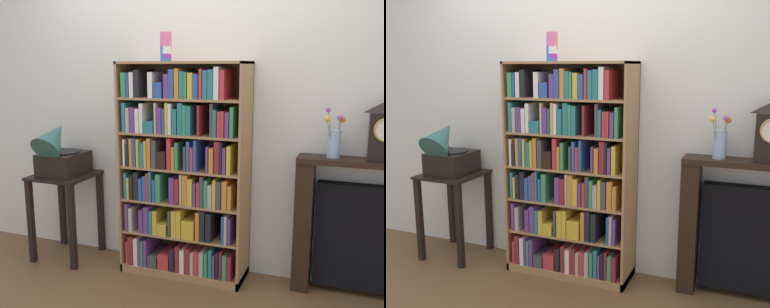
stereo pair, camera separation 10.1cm
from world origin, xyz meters
The scene contains 7 objects.
ground_plane centered at (0.00, 0.00, -0.01)m, with size 8.23×6.40×0.02m, color brown.
wall_back centered at (0.19, 0.31, 1.30)m, with size 5.23×0.08×2.60m, color silver.
bookshelf centered at (-0.01, 0.08, 0.76)m, with size 0.94×0.35×1.61m.
cup_stack centered at (-0.12, 0.05, 1.71)m, with size 0.08×0.08×0.20m.
side_table_left centered at (-1.03, 0.03, 0.51)m, with size 0.46×0.47×0.71m.
gramophone centered at (-1.03, -0.02, 0.90)m, with size 0.32×0.47×0.50m.
flower_vase centered at (1.05, 0.16, 1.09)m, with size 0.13×0.13×0.34m.
Camera 1 is at (1.19, -2.92, 1.58)m, focal length 41.66 mm.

